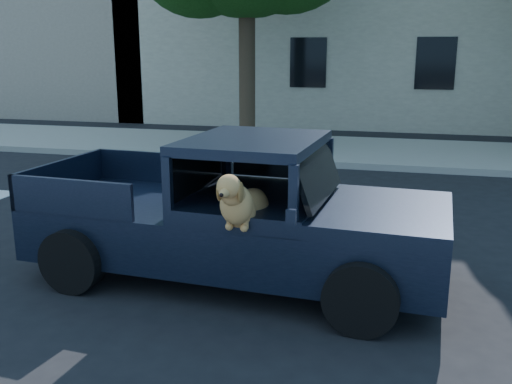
{
  "coord_description": "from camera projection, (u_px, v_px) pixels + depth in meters",
  "views": [
    {
      "loc": [
        0.2,
        -5.47,
        2.62
      ],
      "look_at": [
        -1.27,
        0.14,
        1.16
      ],
      "focal_mm": 40.0,
      "sensor_mm": 36.0,
      "label": 1
    }
  ],
  "objects": [
    {
      "name": "far_sidewalk",
      "position": [
        395.0,
        153.0,
        14.43
      ],
      "size": [
        60.0,
        4.0,
        0.15
      ],
      "primitive_type": "cube",
      "color": "gray",
      "rests_on": "ground"
    },
    {
      "name": "ground",
      "position": [
        373.0,
        313.0,
        5.82
      ],
      "size": [
        120.0,
        120.0,
        0.0
      ],
      "primitive_type": "plane",
      "color": "black",
      "rests_on": "ground"
    },
    {
      "name": "building_left",
      "position": [
        40.0,
        16.0,
        24.02
      ],
      "size": [
        12.0,
        6.0,
        8.0
      ],
      "primitive_type": "cube",
      "color": "tan",
      "rests_on": "ground"
    },
    {
      "name": "pickup_truck",
      "position": [
        229.0,
        232.0,
        6.59
      ],
      "size": [
        4.79,
        2.53,
        1.68
      ],
      "rotation": [
        0.0,
        0.0,
        -0.06
      ],
      "color": "black",
      "rests_on": "ground"
    }
  ]
}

